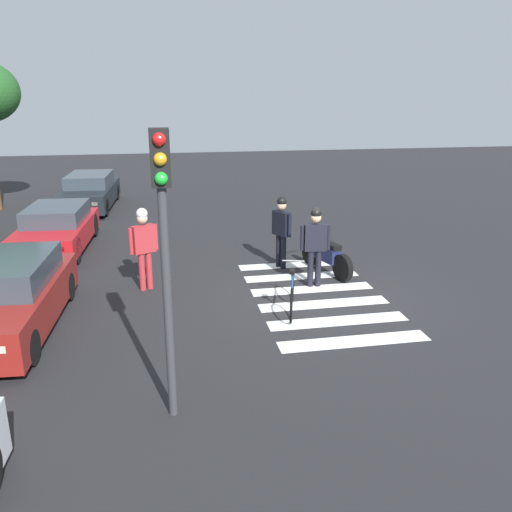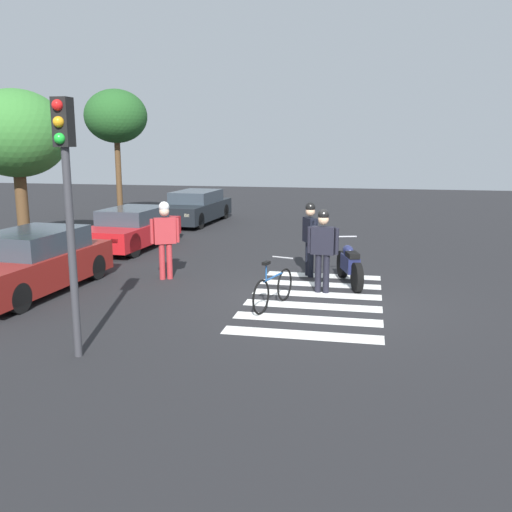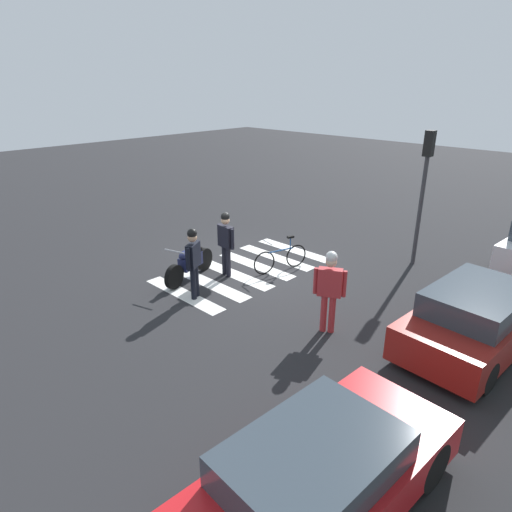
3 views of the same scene
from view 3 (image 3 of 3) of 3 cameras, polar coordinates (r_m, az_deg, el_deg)
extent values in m
plane|color=#232326|center=(13.05, -1.40, -1.77)|extent=(60.00, 60.00, 0.00)
cylinder|color=black|center=(11.97, -10.45, -2.65)|extent=(0.68, 0.32, 0.66)
cylinder|color=black|center=(13.00, -6.67, -0.42)|extent=(0.68, 0.32, 0.66)
cube|color=#1E234C|center=(12.44, -8.39, -0.65)|extent=(0.85, 0.49, 0.36)
ellipsoid|color=#1E234C|center=(12.17, -9.09, 0.16)|extent=(0.53, 0.36, 0.24)
cube|color=black|center=(12.50, -7.92, 0.68)|extent=(0.49, 0.35, 0.12)
cylinder|color=#A5A5AD|center=(11.76, -10.44, 0.60)|extent=(0.21, 0.61, 0.04)
torus|color=black|center=(12.62, 1.07, -0.90)|extent=(0.68, 0.23, 0.69)
torus|color=black|center=(13.18, 5.16, 0.03)|extent=(0.68, 0.23, 0.69)
cylinder|color=#1E4C8C|center=(12.79, 3.19, 0.74)|extent=(0.84, 0.27, 0.04)
cylinder|color=#1E4C8C|center=(12.90, 4.43, 1.70)|extent=(0.04, 0.04, 0.34)
cube|color=black|center=(12.84, 4.45, 2.46)|extent=(0.22, 0.15, 0.06)
cylinder|color=#99999E|center=(12.46, 1.52, 1.75)|extent=(0.15, 0.45, 0.03)
cylinder|color=black|center=(12.61, -4.07, -0.55)|extent=(0.14, 0.14, 0.86)
cylinder|color=black|center=(12.47, -3.57, -0.79)|extent=(0.14, 0.14, 0.86)
cube|color=black|center=(12.28, -3.91, 2.52)|extent=(0.25, 0.52, 0.61)
sphere|color=tan|center=(12.13, -3.96, 4.59)|extent=(0.23, 0.23, 0.23)
cylinder|color=black|center=(12.51, -4.74, 2.86)|extent=(0.09, 0.09, 0.58)
cylinder|color=black|center=(12.05, -3.04, 2.16)|extent=(0.09, 0.09, 0.58)
sphere|color=black|center=(12.10, -3.98, 5.07)|extent=(0.25, 0.25, 0.25)
cylinder|color=black|center=(11.28, -8.05, -3.51)|extent=(0.14, 0.14, 0.86)
cylinder|color=black|center=(11.43, -7.70, -3.14)|extent=(0.14, 0.14, 0.86)
cube|color=black|center=(11.07, -8.06, 0.12)|extent=(0.54, 0.42, 0.61)
sphere|color=tan|center=(10.91, -8.19, 2.37)|extent=(0.23, 0.23, 0.23)
cylinder|color=black|center=(10.81, -8.68, -0.45)|extent=(0.09, 0.09, 0.58)
cylinder|color=black|center=(11.33, -7.47, 0.66)|extent=(0.09, 0.09, 0.58)
sphere|color=black|center=(10.88, -8.22, 2.89)|extent=(0.24, 0.24, 0.24)
cylinder|color=#B22D33|center=(9.91, 8.67, -7.24)|extent=(0.14, 0.14, 0.88)
cylinder|color=#B22D33|center=(9.90, 9.71, -7.35)|extent=(0.14, 0.14, 0.88)
cube|color=#B22D33|center=(9.56, 9.46, -3.35)|extent=(0.42, 0.55, 0.62)
sphere|color=beige|center=(9.38, 9.63, -0.74)|extent=(0.24, 0.24, 0.24)
cylinder|color=#B22D33|center=(9.59, 7.64, -3.16)|extent=(0.09, 0.09, 0.59)
cylinder|color=#B22D33|center=(9.54, 11.29, -3.54)|extent=(0.09, 0.09, 0.59)
sphere|color=white|center=(9.34, 9.68, -0.13)|extent=(0.25, 0.25, 0.25)
cube|color=silver|center=(14.60, 4.89, 0.79)|extent=(0.45, 2.81, 0.01)
cube|color=silver|center=(13.95, 2.54, -0.16)|extent=(0.45, 2.81, 0.01)
cube|color=silver|center=(13.34, -0.02, -1.20)|extent=(0.45, 2.81, 0.01)
cube|color=silver|center=(12.76, -2.83, -2.33)|extent=(0.45, 2.81, 0.01)
cube|color=silver|center=(12.22, -5.90, -3.56)|extent=(0.45, 2.81, 0.01)
cube|color=silver|center=(11.72, -9.25, -4.88)|extent=(0.45, 2.81, 0.01)
cylinder|color=black|center=(14.76, 29.06, -0.45)|extent=(0.64, 0.26, 0.63)
cylinder|color=black|center=(11.92, 25.63, -4.81)|extent=(0.62, 0.26, 0.61)
cylinder|color=black|center=(9.57, 18.78, -10.34)|extent=(0.62, 0.26, 0.61)
cylinder|color=black|center=(9.10, 27.42, -13.57)|extent=(0.62, 0.26, 0.61)
cube|color=maroon|center=(10.38, 26.59, -7.57)|extent=(4.31, 2.01, 0.70)
cube|color=#333D47|center=(9.95, 26.70, -5.01)|extent=(2.37, 1.69, 0.49)
cube|color=#F2EDCC|center=(12.30, 27.90, -2.79)|extent=(0.09, 0.20, 0.12)
cylinder|color=black|center=(7.53, 10.83, -18.70)|extent=(0.73, 0.26, 0.72)
cylinder|color=black|center=(7.02, 21.44, -23.67)|extent=(0.73, 0.26, 0.72)
cube|color=red|center=(6.31, 8.44, -26.72)|extent=(4.17, 1.95, 0.59)
cube|color=#333D47|center=(5.82, 7.35, -24.39)|extent=(2.29, 1.64, 0.45)
cube|color=#F2EDCC|center=(7.72, 15.02, -15.83)|extent=(0.09, 0.20, 0.12)
cube|color=#F2EDCC|center=(7.36, 22.55, -19.07)|extent=(0.09, 0.20, 0.12)
cylinder|color=#38383D|center=(13.85, 20.27, 5.32)|extent=(0.12, 0.12, 3.21)
cube|color=black|center=(13.47, 21.36, 13.31)|extent=(0.24, 0.24, 0.70)
sphere|color=red|center=(13.57, 21.72, 14.29)|extent=(0.16, 0.16, 0.16)
sphere|color=orange|center=(13.59, 21.58, 13.34)|extent=(0.16, 0.16, 0.16)
sphere|color=green|center=(13.62, 21.45, 12.39)|extent=(0.16, 0.16, 0.16)
camera|label=1|loc=(19.52, 29.78, 16.41)|focal=36.85mm
camera|label=2|loc=(22.17, 18.86, 15.63)|focal=39.48mm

